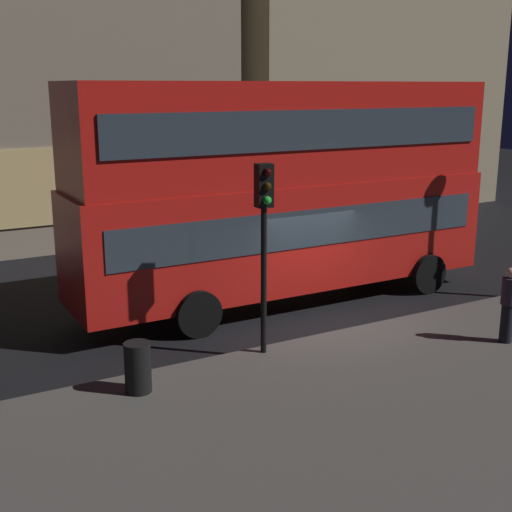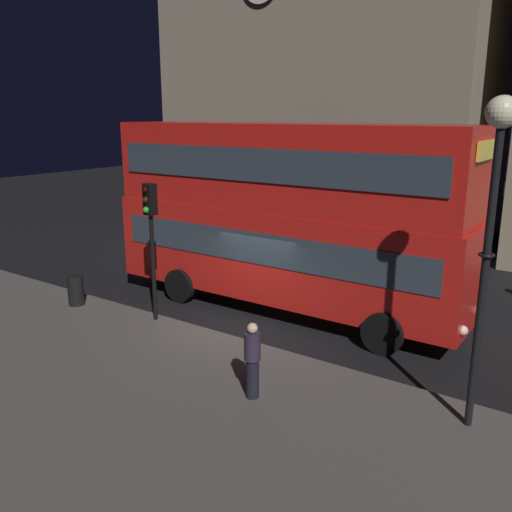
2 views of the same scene
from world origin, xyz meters
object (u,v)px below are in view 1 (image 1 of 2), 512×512
Objects in this scene: traffic_light_near_kerb at (264,219)px; traffic_light_far_side at (445,167)px; double_decker_bus at (286,183)px; litter_bin at (138,367)px; pedestrian at (508,304)px.

traffic_light_near_kerb is 12.51m from traffic_light_far_side.
traffic_light_far_side is (8.51, 3.16, -0.38)m from double_decker_bus.
traffic_light_near_kerb is 4.21× the size of litter_bin.
traffic_light_far_side is 15.43m from litter_bin.
litter_bin is at bearing 33.22° from traffic_light_far_side.
double_decker_bus is 12.09× the size of litter_bin.
pedestrian is at bearing -11.23° from litter_bin.
double_decker_bus is 3.84m from traffic_light_near_kerb.
pedestrian is (2.44, -5.03, -2.11)m from double_decker_bus.
pedestrian reaches higher than litter_bin.
traffic_light_far_side is 4.05× the size of litter_bin.
traffic_light_near_kerb reaches higher than pedestrian.
traffic_light_far_side is at bearing 34.11° from traffic_light_near_kerb.
traffic_light_near_kerb reaches higher than traffic_light_far_side.
double_decker_bus is 6.78m from litter_bin.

